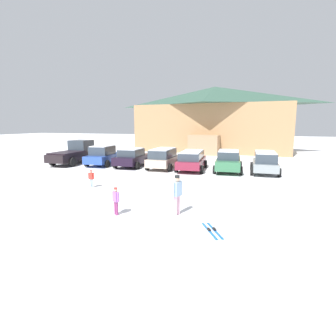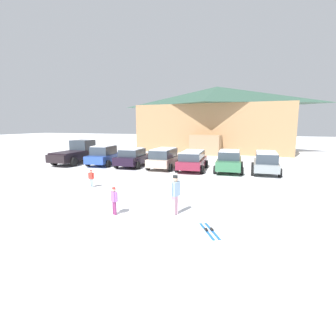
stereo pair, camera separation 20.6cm
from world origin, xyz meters
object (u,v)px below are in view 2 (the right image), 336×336
skier_child_in_purple_jacket (114,199)px  parked_blue_hatchback (105,155)px  skier_adult_in_blue_parka (175,193)px  pair_of_skis (209,231)px  parked_black_sedan (133,157)px  ski_lodge (216,119)px  skier_child_in_red_jacket (91,178)px  pickup_truck (77,153)px  parked_green_coupe (229,161)px  parked_maroon_van (192,160)px  parked_grey_wagon (266,162)px  parked_beige_suv (164,158)px

skier_child_in_purple_jacket → parked_blue_hatchback: bearing=124.1°
skier_adult_in_blue_parka → pair_of_skis: skier_adult_in_blue_parka is taller
parked_blue_hatchback → skier_adult_in_blue_parka: (10.22, -10.75, 0.06)m
parked_blue_hatchback → parked_black_sedan: size_ratio=1.05×
ski_lodge → skier_adult_in_blue_parka: (2.72, -27.38, -3.50)m
skier_child_in_red_jacket → parked_black_sedan: bearing=98.4°
pickup_truck → skier_child_in_red_jacket: (7.18, -7.97, -0.40)m
skier_adult_in_blue_parka → skier_child_in_red_jacket: bearing=154.5°
parked_green_coupe → skier_child_in_red_jacket: bearing=-131.4°
parked_green_coupe → skier_adult_in_blue_parka: (-0.98, -11.00, 0.09)m
parked_maroon_van → parked_grey_wagon: 5.63m
ski_lodge → parked_black_sedan: 17.64m
ski_lodge → pair_of_skis: bearing=-81.3°
ski_lodge → parked_green_coupe: size_ratio=4.53×
ski_lodge → pair_of_skis: (4.37, -28.59, -4.42)m
parked_blue_hatchback → parked_maroon_van: 8.31m
parked_maroon_van → skier_child_in_red_jacket: parked_maroon_van is taller
parked_blue_hatchback → parked_black_sedan: bearing=-0.5°
parked_blue_hatchback → parked_beige_suv: bearing=-1.4°
ski_lodge → parked_maroon_van: ski_lodge is taller
ski_lodge → parked_green_coupe: ski_lodge is taller
parked_blue_hatchback → pair_of_skis: 16.87m
parked_grey_wagon → pickup_truck: bearing=-179.4°
parked_blue_hatchback → parked_black_sedan: parked_blue_hatchback is taller
pickup_truck → pair_of_skis: (14.97, -12.10, -0.97)m
parked_beige_suv → ski_lodge: bearing=84.4°
pickup_truck → pair_of_skis: size_ratio=4.05×
ski_lodge → parked_black_sedan: size_ratio=4.84×
ski_lodge → parked_green_coupe: bearing=-77.2°
parked_grey_wagon → skier_adult_in_blue_parka: bearing=-108.5°
ski_lodge → parked_maroon_van: 17.09m
parked_blue_hatchback → parked_grey_wagon: bearing=1.3°
parked_green_coupe → pickup_truck: bearing=-179.6°
ski_lodge → pickup_truck: ski_lodge is taller
parked_green_coupe → parked_black_sedan: bearing=-178.1°
skier_child_in_red_jacket → parked_green_coupe: bearing=48.6°
ski_lodge → skier_child_in_purple_jacket: 28.43m
parked_blue_hatchback → skier_child_in_purple_jacket: bearing=-55.9°
skier_child_in_red_jacket → skier_child_in_purple_jacket: bearing=-44.8°
parked_black_sedan → skier_child_in_purple_jacket: parked_black_sedan is taller
parked_black_sedan → skier_adult_in_blue_parka: 12.97m
parked_green_coupe → skier_child_in_purple_jacket: bearing=-105.9°
skier_child_in_red_jacket → parked_maroon_van: bearing=61.4°
ski_lodge → pickup_truck: 19.90m
parked_beige_suv → skier_adult_in_blue_parka: bearing=-67.6°
parked_beige_suv → pair_of_skis: bearing=-63.0°
parked_grey_wagon → skier_adult_in_blue_parka: skier_adult_in_blue_parka is taller
ski_lodge → parked_maroon_van: size_ratio=4.39×
parked_grey_wagon → skier_child_in_purple_jacket: bearing=-117.2°
parked_beige_suv → skier_child_in_red_jacket: 7.89m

